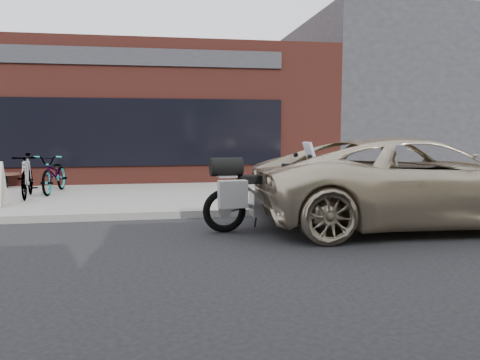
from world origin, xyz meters
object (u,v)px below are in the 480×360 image
minivan (415,182)px  cafe_table (6,175)px  motorcycle (263,193)px  bicycle_rear (27,176)px  bicycle_front (55,174)px

minivan → cafe_table: bearing=57.7°
motorcycle → cafe_table: size_ratio=3.49×
motorcycle → cafe_table: motorcycle is taller
motorcycle → minivan: (2.86, -0.05, 0.14)m
bicycle_rear → cafe_table: size_ratio=2.48×
bicycle_front → cafe_table: bicycle_front is taller
minivan → bicycle_front: bearing=59.0°
motorcycle → minivan: bearing=-5.1°
motorcycle → bicycle_front: motorcycle is taller
minivan → bicycle_rear: minivan is taller
bicycle_front → cafe_table: size_ratio=2.63×
bicycle_rear → motorcycle: bearing=-45.5°
motorcycle → bicycle_front: bearing=129.7°
motorcycle → minivan: size_ratio=0.42×
bicycle_rear → minivan: bearing=-34.1°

